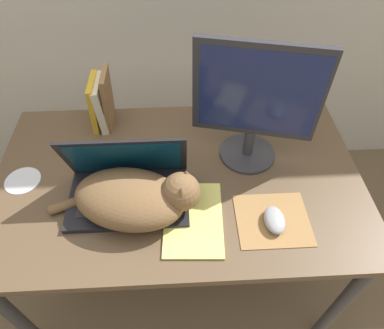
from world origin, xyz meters
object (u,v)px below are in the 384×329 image
(cat, at_px, (136,197))
(external_monitor, at_px, (256,103))
(notepad, at_px, (193,218))
(laptop, at_px, (128,186))
(book_row, at_px, (102,102))
(computer_mouse, at_px, (275,220))
(cd_disc, at_px, (23,180))

(cat, distance_m, external_monitor, 0.47)
(cat, relative_size, notepad, 1.69)
(cat, height_order, external_monitor, external_monitor)
(laptop, xyz_separation_m, external_monitor, (0.41, 0.16, 0.19))
(notepad, bearing_deg, external_monitor, 51.74)
(external_monitor, distance_m, book_row, 0.59)
(book_row, bearing_deg, computer_mouse, -41.47)
(book_row, bearing_deg, cat, -70.65)
(cat, height_order, book_row, book_row)
(cat, bearing_deg, book_row, 109.35)
(notepad, height_order, cd_disc, notepad)
(notepad, bearing_deg, cd_disc, 162.15)
(computer_mouse, xyz_separation_m, cd_disc, (-0.82, 0.21, -0.02))
(external_monitor, xyz_separation_m, computer_mouse, (0.04, -0.30, -0.22))
(external_monitor, relative_size, notepad, 1.56)
(external_monitor, xyz_separation_m, notepad, (-0.21, -0.27, -0.23))
(cat, xyz_separation_m, cd_disc, (-0.40, 0.14, -0.07))
(computer_mouse, relative_size, notepad, 0.35)
(notepad, bearing_deg, cat, 166.32)
(laptop, bearing_deg, book_row, 107.85)
(external_monitor, height_order, book_row, external_monitor)
(external_monitor, bearing_deg, cd_disc, -174.00)
(external_monitor, xyz_separation_m, book_row, (-0.53, 0.21, -0.13))
(computer_mouse, xyz_separation_m, notepad, (-0.25, 0.03, -0.02))
(computer_mouse, bearing_deg, cat, 170.47)
(laptop, xyz_separation_m, cd_disc, (-0.37, 0.08, -0.04))
(laptop, xyz_separation_m, computer_mouse, (0.45, -0.13, -0.03))
(laptop, bearing_deg, external_monitor, 21.23)
(laptop, relative_size, cat, 0.80)
(laptop, relative_size, computer_mouse, 3.85)
(cat, distance_m, notepad, 0.19)
(laptop, height_order, computer_mouse, laptop)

